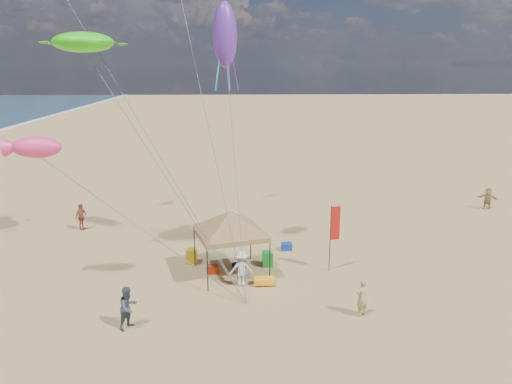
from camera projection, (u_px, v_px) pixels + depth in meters
ground at (259, 310)px, 19.00m from camera, size 280.00×280.00×0.00m
canopy_tent at (230, 214)px, 21.58m from camera, size 5.42×5.42×3.47m
feather_flag at (334, 227)px, 22.11m from camera, size 0.47×0.16×3.18m
cooler_red at (213, 269)px, 22.31m from camera, size 0.54×0.38×0.38m
cooler_blue at (286, 246)px, 25.11m from camera, size 0.54×0.38×0.38m
bag_navy at (239, 265)px, 22.81m from camera, size 0.69×0.54×0.36m
bag_orange at (210, 241)px, 25.92m from camera, size 0.54×0.69×0.36m
chair_green at (268, 259)px, 23.11m from camera, size 0.50×0.50×0.70m
chair_yellow at (192, 256)px, 23.42m from camera, size 0.50×0.50×0.70m
crate_grey at (246, 275)px, 21.80m from camera, size 0.34×0.30×0.28m
beach_cart at (264, 281)px, 21.11m from camera, size 0.90×0.50×0.24m
person_near_a at (362, 297)px, 18.39m from camera, size 0.67×0.61×1.53m
person_near_b at (128, 307)px, 17.54m from camera, size 0.95×0.99×1.61m
person_near_c at (241, 269)px, 20.88m from camera, size 1.09×0.70×1.61m
person_far_a at (81, 217)px, 28.05m from camera, size 0.70×1.00×1.58m
person_far_c at (488, 198)px, 32.11m from camera, size 1.40×1.02×1.46m
turtle_kite at (83, 42)px, 21.74m from camera, size 3.27×2.91×0.91m
fish_kite at (37, 147)px, 19.64m from camera, size 2.20×1.59×0.88m
squid_kite at (225, 35)px, 22.25m from camera, size 1.31×1.31×2.94m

